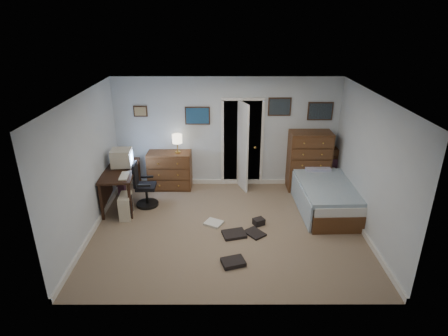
# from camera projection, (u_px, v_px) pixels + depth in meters

# --- Properties ---
(floor) EXTENTS (5.00, 4.00, 0.02)m
(floor) POSITION_uv_depth(u_px,v_px,m) (228.00, 228.00, 7.05)
(floor) COLOR gray
(floor) RESTS_ON ground
(computer_desk) EXTENTS (0.72, 1.40, 0.79)m
(computer_desk) POSITION_uv_depth(u_px,v_px,m) (116.00, 178.00, 7.71)
(computer_desk) COLOR black
(computer_desk) RESTS_ON floor
(crt_monitor) EXTENTS (0.43, 0.40, 0.38)m
(crt_monitor) POSITION_uv_depth(u_px,v_px,m) (122.00, 158.00, 7.71)
(crt_monitor) COLOR beige
(crt_monitor) RESTS_ON computer_desk
(keyboard) EXTENTS (0.18, 0.43, 0.03)m
(keyboard) POSITION_uv_depth(u_px,v_px,m) (124.00, 176.00, 7.31)
(keyboard) COLOR beige
(keyboard) RESTS_ON computer_desk
(pc_tower) EXTENTS (0.24, 0.45, 0.47)m
(pc_tower) POSITION_uv_depth(u_px,v_px,m) (126.00, 206.00, 7.35)
(pc_tower) COLOR beige
(pc_tower) RESTS_ON floor
(office_chair) EXTENTS (0.48, 0.48, 0.95)m
(office_chair) POSITION_uv_depth(u_px,v_px,m) (144.00, 189.00, 7.74)
(office_chair) COLOR black
(office_chair) RESTS_ON floor
(media_stack) EXTENTS (0.14, 0.14, 0.70)m
(media_stack) POSITION_uv_depth(u_px,v_px,m) (121.00, 181.00, 8.17)
(media_stack) COLOR maroon
(media_stack) RESTS_ON floor
(low_dresser) EXTENTS (0.98, 0.50, 0.86)m
(low_dresser) POSITION_uv_depth(u_px,v_px,m) (170.00, 170.00, 8.52)
(low_dresser) COLOR brown
(low_dresser) RESTS_ON floor
(table_lamp) EXTENTS (0.22, 0.22, 0.42)m
(table_lamp) POSITION_uv_depth(u_px,v_px,m) (177.00, 139.00, 8.24)
(table_lamp) COLOR gold
(table_lamp) RESTS_ON low_dresser
(doorway) EXTENTS (0.96, 1.12, 2.05)m
(doorway) POSITION_uv_depth(u_px,v_px,m) (242.00, 139.00, 8.76)
(doorway) COLOR black
(doorway) RESTS_ON floor
(tall_dresser) EXTENTS (0.92, 0.55, 1.35)m
(tall_dresser) POSITION_uv_depth(u_px,v_px,m) (309.00, 161.00, 8.41)
(tall_dresser) COLOR brown
(tall_dresser) RESTS_ON floor
(headboard_bookcase) EXTENTS (1.03, 0.30, 0.92)m
(headboard_bookcase) POSITION_uv_depth(u_px,v_px,m) (337.00, 166.00, 8.58)
(headboard_bookcase) COLOR brown
(headboard_bookcase) RESTS_ON floor
(bed) EXTENTS (1.11, 1.99, 0.64)m
(bed) POSITION_uv_depth(u_px,v_px,m) (324.00, 195.00, 7.63)
(bed) COLOR brown
(bed) RESTS_ON floor
(wall_posters) EXTENTS (4.38, 0.04, 0.60)m
(wall_posters) POSITION_uv_depth(u_px,v_px,m) (253.00, 111.00, 8.20)
(wall_posters) COLOR #331E11
(wall_posters) RESTS_ON floor
(floor_clutter) EXTENTS (1.19, 1.61, 0.13)m
(floor_clutter) POSITION_uv_depth(u_px,v_px,m) (238.00, 237.00, 6.70)
(floor_clutter) COLOR black
(floor_clutter) RESTS_ON floor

